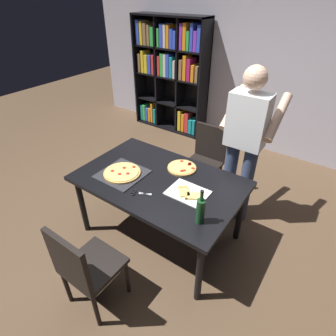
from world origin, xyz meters
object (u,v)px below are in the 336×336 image
object	(u,v)px
pepperoni_pizza_on_tray	(122,173)
second_pizza_plain	(182,168)
wine_bottle	(201,210)
chair_near_camera	(84,266)
dining_table	(159,185)
kitchen_scissors	(138,193)
bookshelf	(171,73)
person_serving_pizza	(245,141)
chair_far_side	(206,157)

from	to	relation	value
pepperoni_pizza_on_tray	second_pizza_plain	size ratio (longest dim) A/B	1.44
wine_bottle	pepperoni_pizza_on_tray	bearing A→B (deg)	172.21
chair_near_camera	second_pizza_plain	xyz separation A→B (m)	(0.08, 1.28, 0.25)
chair_near_camera	pepperoni_pizza_on_tray	world-z (taller)	chair_near_camera
pepperoni_pizza_on_tray	second_pizza_plain	world-z (taller)	pepperoni_pizza_on_tray
pepperoni_pizza_on_tray	dining_table	bearing A→B (deg)	22.19
chair_near_camera	kitchen_scissors	bearing A→B (deg)	92.47
bookshelf	kitchen_scissors	xyz separation A→B (m)	(1.47, -2.66, -0.28)
kitchen_scissors	pepperoni_pizza_on_tray	bearing A→B (deg)	155.78
chair_near_camera	person_serving_pizza	world-z (taller)	person_serving_pizza
bookshelf	wine_bottle	distance (m)	3.39
chair_near_camera	dining_table	bearing A→B (deg)	90.00
dining_table	second_pizza_plain	world-z (taller)	second_pizza_plain
bookshelf	dining_table	bearing A→B (deg)	-57.75
dining_table	bookshelf	xyz separation A→B (m)	(-1.50, 2.37, 0.36)
person_serving_pizza	pepperoni_pizza_on_tray	world-z (taller)	person_serving_pizza
pepperoni_pizza_on_tray	chair_near_camera	bearing A→B (deg)	-67.44
second_pizza_plain	chair_near_camera	bearing A→B (deg)	-93.61
chair_near_camera	kitchen_scissors	size ratio (longest dim) A/B	4.59
bookshelf	wine_bottle	bearing A→B (deg)	-51.55
chair_far_side	bookshelf	world-z (taller)	bookshelf
person_serving_pizza	kitchen_scissors	bearing A→B (deg)	-117.61
dining_table	kitchen_scissors	world-z (taller)	kitchen_scissors
second_pizza_plain	dining_table	bearing A→B (deg)	-105.79
wine_bottle	person_serving_pizza	bearing A→B (deg)	94.36
bookshelf	second_pizza_plain	distance (m)	2.63
dining_table	bookshelf	bearing A→B (deg)	122.25
bookshelf	second_pizza_plain	world-z (taller)	bookshelf
chair_near_camera	pepperoni_pizza_on_tray	distance (m)	0.95
chair_far_side	person_serving_pizza	size ratio (longest dim) A/B	0.51
chair_near_camera	bookshelf	bearing A→B (deg)	113.98
pepperoni_pizza_on_tray	bookshelf	bearing A→B (deg)	114.45
pepperoni_pizza_on_tray	second_pizza_plain	distance (m)	0.61
pepperoni_pizza_on_tray	wine_bottle	distance (m)	0.97
chair_near_camera	second_pizza_plain	world-z (taller)	chair_near_camera
dining_table	pepperoni_pizza_on_tray	world-z (taller)	pepperoni_pizza_on_tray
chair_near_camera	pepperoni_pizza_on_tray	size ratio (longest dim) A/B	2.10
chair_near_camera	pepperoni_pizza_on_tray	xyz separation A→B (m)	(-0.35, 0.85, 0.25)
chair_near_camera	wine_bottle	xyz separation A→B (m)	(0.61, 0.72, 0.36)
bookshelf	person_serving_pizza	bearing A→B (deg)	-38.33
chair_near_camera	kitchen_scissors	world-z (taller)	chair_near_camera
second_pizza_plain	pepperoni_pizza_on_tray	bearing A→B (deg)	-135.30
dining_table	second_pizza_plain	bearing A→B (deg)	74.21
second_pizza_plain	chair_far_side	bearing A→B (deg)	96.50
chair_near_camera	bookshelf	xyz separation A→B (m)	(-1.50, 3.37, 0.53)
chair_near_camera	chair_far_side	bearing A→B (deg)	90.00
chair_far_side	pepperoni_pizza_on_tray	size ratio (longest dim) A/B	2.10
second_pizza_plain	kitchen_scissors	bearing A→B (deg)	-100.95
wine_bottle	kitchen_scissors	xyz separation A→B (m)	(-0.64, -0.01, -0.11)
person_serving_pizza	kitchen_scissors	xyz separation A→B (m)	(-0.56, -1.06, -0.24)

